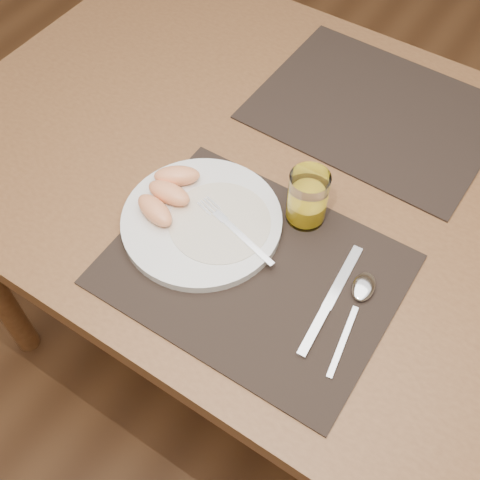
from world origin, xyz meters
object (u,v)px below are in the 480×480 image
Objects in this scene: placemat_far at (376,111)px; placemat_near at (253,269)px; juice_glass at (307,200)px; plate at (202,221)px; fork at (230,225)px; knife at (326,308)px; table at (303,205)px; spoon at (361,294)px.

placemat_near is at bearing -90.43° from placemat_far.
plate is at bearing -141.39° from juice_glass.
plate is 0.05m from fork.
fork is at bearing -100.66° from placemat_far.
plate is at bearing 173.67° from knife.
table is at bearing -97.61° from placemat_far.
fork is at bearing -132.23° from juice_glass.
juice_glass is at bearing -87.50° from placemat_far.
placemat_near is 0.17m from spoon.
plate is 0.25m from knife.
fork is (-0.07, 0.04, 0.02)m from placemat_near.
juice_glass reaches higher than placemat_near.
placemat_far is at bearing 106.33° from knife.
juice_glass reaches higher than plate.
table is at bearing 63.78° from plate.
table is at bearing 125.72° from knife.
placemat_far is 1.67× the size of plate.
placemat_near is 4.45× the size of juice_glass.
juice_glass is (0.09, 0.10, 0.03)m from fork.
plate is at bearing -175.84° from spoon.
placemat_far is 2.04× the size of knife.
spoon reaches higher than placemat_near.
knife is at bearing -11.13° from fork.
knife is at bearing -6.33° from plate.
juice_glass reaches higher than placemat_far.
table is 7.29× the size of spoon.
juice_glass is (0.02, 0.14, 0.05)m from placemat_near.
placemat_far is (0.03, 0.22, 0.09)m from table.
placemat_far is 0.43m from plate.
spoon is at bearing -67.42° from placemat_far.
knife is (0.13, -0.44, 0.00)m from placemat_far.
table is 13.86× the size of juice_glass.
placemat_near is 1.67× the size of plate.
juice_glass is at bearing 47.77° from fork.
table is 0.23m from plate.
knife is 0.18m from juice_glass.
table is at bearing 75.70° from fork.
fork is 1.71× the size of juice_glass.
juice_glass is at bearing 149.30° from spoon.
plate is 0.18m from juice_glass.
placemat_near is 0.44m from placemat_far.
juice_glass is (0.14, 0.11, 0.04)m from plate.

